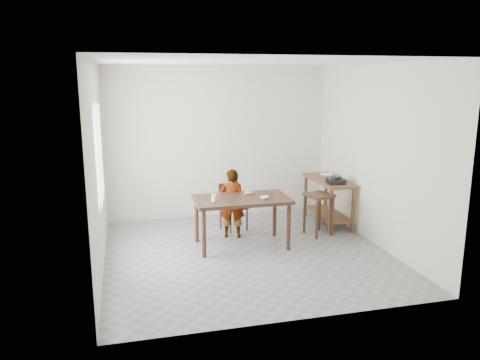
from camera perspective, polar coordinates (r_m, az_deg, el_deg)
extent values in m
cube|color=gray|center=(6.90, 0.82, -9.00)|extent=(4.00, 4.00, 0.04)
cube|color=white|center=(6.43, 0.89, 14.38)|extent=(4.00, 4.00, 0.04)
cube|color=beige|center=(8.47, -2.67, 4.59)|extent=(4.00, 0.04, 2.70)
cube|color=beige|center=(4.65, 7.26, -1.98)|extent=(4.00, 0.04, 2.70)
cube|color=beige|center=(6.32, -17.14, 1.39)|extent=(0.04, 4.00, 2.70)
cube|color=beige|center=(7.30, 16.38, 2.85)|extent=(0.04, 4.00, 2.70)
cube|color=white|center=(6.49, -16.70, 3.04)|extent=(0.02, 1.10, 1.30)
imported|color=white|center=(7.38, -0.99, -2.87)|extent=(0.47, 0.37, 1.11)
cylinder|color=silver|center=(6.75, -3.16, -2.19)|extent=(0.08, 0.08, 0.10)
imported|color=white|center=(6.88, 2.99, -2.16)|extent=(0.14, 0.14, 0.04)
imported|color=white|center=(8.30, 10.46, 0.57)|extent=(0.27, 0.27, 0.05)
cube|color=black|center=(7.81, 11.61, -0.08)|extent=(0.29, 0.29, 0.09)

